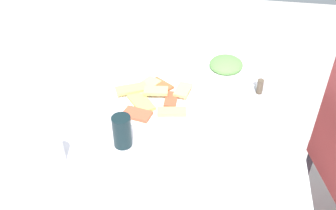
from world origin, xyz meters
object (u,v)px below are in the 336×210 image
paper_napkin (185,55)px  spoon (189,54)px  soda_can (122,131)px  fork (181,53)px  pide_platter (155,100)px  dining_table (176,129)px  salad_plate_greens (226,66)px  drinking_glass (54,150)px  condiment_caddy (259,88)px

paper_napkin → spoon: size_ratio=0.74×
soda_can → paper_napkin: (-0.66, 0.13, -0.06)m
paper_napkin → spoon: bearing=90.0°
fork → spoon: same height
pide_platter → fork: size_ratio=1.95×
dining_table → fork: fork is taller
dining_table → salad_plate_greens: size_ratio=5.66×
drinking_glass → paper_napkin: bearing=157.1°
drinking_glass → spoon: bearing=156.0°
salad_plate_greens → spoon: bearing=-118.1°
pide_platter → drinking_glass: (0.38, -0.26, 0.04)m
dining_table → spoon: size_ratio=7.31×
salad_plate_greens → spoon: size_ratio=1.29×
pide_platter → drinking_glass: bearing=-34.9°
paper_napkin → spoon: (0.00, 0.02, 0.00)m
condiment_caddy → dining_table: bearing=-56.3°
pide_platter → soda_can: (0.26, -0.06, 0.05)m
soda_can → paper_napkin: bearing=168.9°
paper_napkin → dining_table: bearing=3.6°
dining_table → pide_platter: bearing=-126.1°
soda_can → paper_napkin: size_ratio=0.98×
drinking_glass → fork: drinking_glass is taller
fork → salad_plate_greens: bearing=83.9°
pide_platter → condiment_caddy: size_ratio=3.26×
spoon → condiment_caddy: size_ratio=1.58×
fork → spoon: 0.04m
soda_can → drinking_glass: (0.12, -0.20, -0.01)m
drinking_glass → paper_napkin: size_ratio=0.89×
paper_napkin → condiment_caddy: 0.43m
dining_table → spoon: (-0.47, -0.01, 0.07)m
paper_napkin → drinking_glass: bearing=-22.9°
spoon → paper_napkin: bearing=-76.8°
soda_can → salad_plate_greens: bearing=149.3°
paper_napkin → salad_plate_greens: bearing=64.0°
dining_table → drinking_glass: bearing=-49.4°
salad_plate_greens → paper_napkin: size_ratio=1.75×
pide_platter → condiment_caddy: 0.44m
pide_platter → condiment_caddy: bearing=109.0°
paper_napkin → spoon: 0.02m
soda_can → fork: 0.67m
pide_platter → salad_plate_greens: size_ratio=1.60×
salad_plate_greens → drinking_glass: drinking_glass is taller
salad_plate_greens → paper_napkin: 0.23m
condiment_caddy → pide_platter: bearing=-71.0°
condiment_caddy → fork: bearing=-125.3°
dining_table → pide_platter: pide_platter is taller
spoon → salad_plate_greens: bearing=75.0°
salad_plate_greens → soda_can: size_ratio=1.78×
fork → paper_napkin: bearing=108.0°
dining_table → salad_plate_greens: (-0.37, 0.17, 0.09)m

